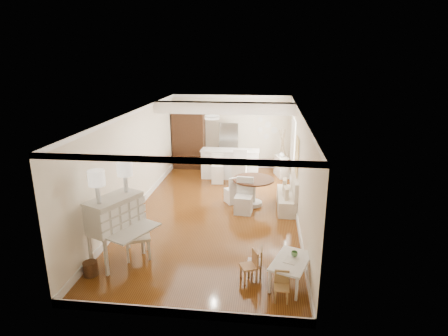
% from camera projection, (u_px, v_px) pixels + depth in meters
% --- Properties ---
extents(room, '(9.00, 9.04, 2.82)m').
position_uv_depth(room, '(218.00, 140.00, 10.28)').
color(room, brown).
rests_on(room, ground).
extents(secretary_bureau, '(1.52, 1.54, 1.46)m').
position_uv_depth(secretary_bureau, '(116.00, 230.00, 7.81)').
color(secretary_bureau, beige).
rests_on(secretary_bureau, ground).
extents(gustavian_armchair, '(0.75, 0.75, 0.99)m').
position_uv_depth(gustavian_armchair, '(137.00, 235.00, 8.07)').
color(gustavian_armchair, silver).
rests_on(gustavian_armchair, ground).
extents(wicker_basket, '(0.30, 0.30, 0.28)m').
position_uv_depth(wicker_basket, '(91.00, 269.00, 7.47)').
color(wicker_basket, '#4B2D17').
rests_on(wicker_basket, ground).
extents(kids_table, '(0.92, 1.16, 0.51)m').
position_uv_depth(kids_table, '(290.00, 272.00, 7.15)').
color(kids_table, white).
rests_on(kids_table, ground).
extents(kids_chair_a, '(0.40, 0.40, 0.63)m').
position_uv_depth(kids_chair_a, '(249.00, 266.00, 7.24)').
color(kids_chair_a, tan).
rests_on(kids_chair_a, ground).
extents(kids_chair_b, '(0.30, 0.30, 0.61)m').
position_uv_depth(kids_chair_b, '(255.00, 262.00, 7.41)').
color(kids_chair_b, olive).
rests_on(kids_chair_b, ground).
extents(kids_chair_c, '(0.27, 0.27, 0.55)m').
position_uv_depth(kids_chair_c, '(282.00, 287.00, 6.66)').
color(kids_chair_c, '#AF864F').
rests_on(kids_chair_c, ground).
extents(banquette, '(0.52, 1.60, 0.98)m').
position_uv_depth(banquette, '(287.00, 192.00, 10.67)').
color(banquette, silver).
rests_on(banquette, ground).
extents(dining_table, '(1.21, 1.21, 0.82)m').
position_uv_depth(dining_table, '(253.00, 192.00, 10.89)').
color(dining_table, '#482717').
rests_on(dining_table, ground).
extents(slip_chair_near, '(0.52, 0.54, 0.99)m').
position_uv_depth(slip_chair_near, '(244.00, 196.00, 10.33)').
color(slip_chair_near, silver).
rests_on(slip_chair_near, ground).
extents(slip_chair_far, '(0.55, 0.56, 0.83)m').
position_uv_depth(slip_chair_far, '(233.00, 189.00, 11.09)').
color(slip_chair_far, white).
rests_on(slip_chair_far, ground).
extents(breakfast_counter, '(2.05, 0.65, 1.03)m').
position_uv_depth(breakfast_counter, '(230.00, 164.00, 13.34)').
color(breakfast_counter, white).
rests_on(breakfast_counter, ground).
extents(bar_stool_left, '(0.44, 0.44, 1.01)m').
position_uv_depth(bar_stool_left, '(218.00, 169.00, 12.80)').
color(bar_stool_left, white).
rests_on(bar_stool_left, ground).
extents(bar_stool_right, '(0.49, 0.49, 1.17)m').
position_uv_depth(bar_stool_right, '(239.00, 168.00, 12.61)').
color(bar_stool_right, white).
rests_on(bar_stool_right, ground).
extents(pantry_cabinet, '(1.20, 0.60, 2.30)m').
position_uv_depth(pantry_cabinet, '(189.00, 139.00, 14.37)').
color(pantry_cabinet, '#381E11').
rests_on(pantry_cabinet, ground).
extents(fridge, '(0.75, 0.65, 1.80)m').
position_uv_depth(fridge, '(238.00, 147.00, 14.21)').
color(fridge, silver).
rests_on(fridge, ground).
extents(sideboard, '(0.55, 0.84, 0.74)m').
position_uv_depth(sideboard, '(281.00, 166.00, 13.54)').
color(sideboard, silver).
rests_on(sideboard, ground).
extents(pencil_cup, '(0.13, 0.13, 0.10)m').
position_uv_depth(pencil_cup, '(294.00, 254.00, 7.20)').
color(pencil_cup, '#609557').
rests_on(pencil_cup, kids_table).
extents(branch_vase, '(0.25, 0.25, 0.20)m').
position_uv_depth(branch_vase, '(282.00, 154.00, 13.38)').
color(branch_vase, silver).
rests_on(branch_vase, sideboard).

